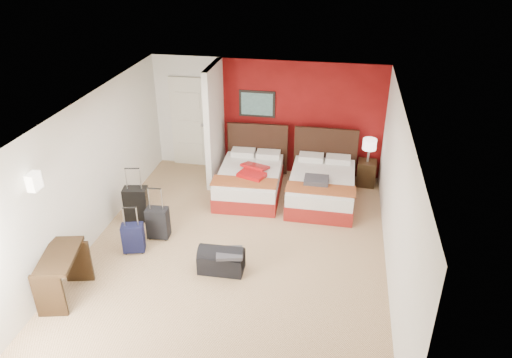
% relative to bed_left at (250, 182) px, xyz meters
% --- Properties ---
extents(ground, '(6.50, 6.50, 0.00)m').
position_rel_bed_left_xyz_m(ground, '(0.15, -2.03, -0.27)').
color(ground, tan).
rests_on(ground, ground).
extents(room_walls, '(5.02, 6.52, 2.50)m').
position_rel_bed_left_xyz_m(room_walls, '(-1.26, -0.61, 0.99)').
color(room_walls, white).
rests_on(room_walls, ground).
extents(red_accent_panel, '(3.50, 0.04, 2.50)m').
position_rel_bed_left_xyz_m(red_accent_panel, '(0.90, 1.20, 0.98)').
color(red_accent_panel, maroon).
rests_on(red_accent_panel, ground).
extents(partition_wall, '(0.12, 1.20, 2.50)m').
position_rel_bed_left_xyz_m(partition_wall, '(-0.85, 0.58, 0.98)').
color(partition_wall, silver).
rests_on(partition_wall, ground).
extents(entry_door, '(0.82, 0.06, 2.05)m').
position_rel_bed_left_xyz_m(entry_door, '(-1.60, 1.17, 0.76)').
color(entry_door, silver).
rests_on(entry_door, ground).
extents(bed_left, '(1.32, 1.83, 0.53)m').
position_rel_bed_left_xyz_m(bed_left, '(0.00, 0.00, 0.00)').
color(bed_left, white).
rests_on(bed_left, ground).
extents(bed_right, '(1.29, 1.83, 0.55)m').
position_rel_bed_left_xyz_m(bed_right, '(1.47, -0.03, 0.01)').
color(bed_right, white).
rests_on(bed_right, ground).
extents(red_suitcase_open, '(0.72, 0.84, 0.09)m').
position_rel_bed_left_xyz_m(red_suitcase_open, '(0.10, -0.10, 0.31)').
color(red_suitcase_open, '#AD0E11').
rests_on(red_suitcase_open, bed_left).
extents(jacket_bundle, '(0.46, 0.37, 0.11)m').
position_rel_bed_left_xyz_m(jacket_bundle, '(1.37, -0.33, 0.33)').
color(jacket_bundle, '#3E3D43').
rests_on(jacket_bundle, bed_right).
extents(nightstand, '(0.41, 0.41, 0.54)m').
position_rel_bed_left_xyz_m(nightstand, '(2.36, 0.85, 0.00)').
color(nightstand, black).
rests_on(nightstand, ground).
extents(table_lamp, '(0.38, 0.38, 0.51)m').
position_rel_bed_left_xyz_m(table_lamp, '(2.36, 0.85, 0.53)').
color(table_lamp, white).
rests_on(table_lamp, nightstand).
extents(suitcase_black, '(0.47, 0.34, 0.65)m').
position_rel_bed_left_xyz_m(suitcase_black, '(-1.87, -1.38, 0.06)').
color(suitcase_black, black).
rests_on(suitcase_black, ground).
extents(suitcase_charcoal, '(0.39, 0.26, 0.56)m').
position_rel_bed_left_xyz_m(suitcase_charcoal, '(-1.28, -1.86, 0.01)').
color(suitcase_charcoal, black).
rests_on(suitcase_charcoal, ground).
extents(suitcase_navy, '(0.40, 0.30, 0.50)m').
position_rel_bed_left_xyz_m(suitcase_navy, '(-1.54, -2.33, -0.02)').
color(suitcase_navy, black).
rests_on(suitcase_navy, ground).
extents(duffel_bag, '(0.72, 0.39, 0.36)m').
position_rel_bed_left_xyz_m(duffel_bag, '(0.04, -2.57, -0.09)').
color(duffel_bag, black).
rests_on(duffel_bag, ground).
extents(jacket_draped, '(0.47, 0.42, 0.05)m').
position_rel_bed_left_xyz_m(jacket_draped, '(0.19, -2.62, 0.12)').
color(jacket_draped, '#3A393E').
rests_on(jacket_draped, duffel_bag).
extents(desk, '(0.66, 1.01, 0.78)m').
position_rel_bed_left_xyz_m(desk, '(-2.06, -3.59, 0.12)').
color(desk, black).
rests_on(desk, ground).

